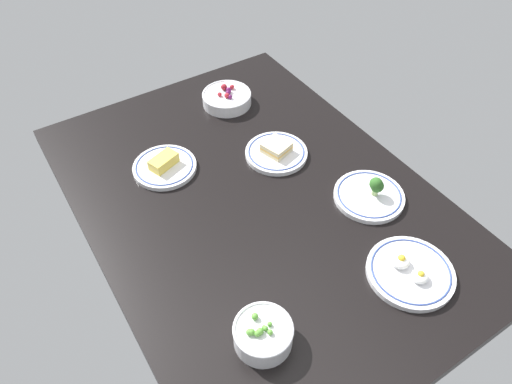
{
  "coord_description": "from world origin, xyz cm",
  "views": [
    {
      "loc": [
        -78.34,
        50.22,
        103.89
      ],
      "look_at": [
        0.0,
        0.0,
        6.0
      ],
      "focal_mm": 33.4,
      "sensor_mm": 36.0,
      "label": 1
    }
  ],
  "objects": [
    {
      "name": "plate_eggs",
      "position": [
        -42.78,
        -17.86,
        5.16
      ],
      "size": [
        21.71,
        21.71,
        4.98
      ],
      "color": "silver",
      "rests_on": "dining_table"
    },
    {
      "name": "dining_table",
      "position": [
        0.0,
        0.0,
        2.0
      ],
      "size": [
        129.65,
        92.09,
        4.0
      ],
      "primitive_type": "cube",
      "color": "black",
      "rests_on": "ground"
    },
    {
      "name": "plate_broccoli",
      "position": [
        -17.87,
        -27.03,
        5.45
      ],
      "size": [
        20.07,
        20.07,
        7.57
      ],
      "color": "silver",
      "rests_on": "dining_table"
    },
    {
      "name": "bowl_peas",
      "position": [
        -37.83,
        22.43,
        7.15
      ],
      "size": [
        13.4,
        13.4,
        7.0
      ],
      "color": "silver",
      "rests_on": "dining_table"
    },
    {
      "name": "plate_sandwich",
      "position": [
        11.65,
        -14.98,
        5.34
      ],
      "size": [
        19.38,
        19.38,
        4.72
      ],
      "color": "silver",
      "rests_on": "dining_table"
    },
    {
      "name": "bowl_berries",
      "position": [
        43.29,
        -15.67,
        6.39
      ],
      "size": [
        17.06,
        17.06,
        6.16
      ],
      "color": "silver",
      "rests_on": "dining_table"
    },
    {
      "name": "plate_cheese",
      "position": [
        24.71,
        17.01,
        5.23
      ],
      "size": [
        19.2,
        19.2,
        4.73
      ],
      "color": "silver",
      "rests_on": "dining_table"
    }
  ]
}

